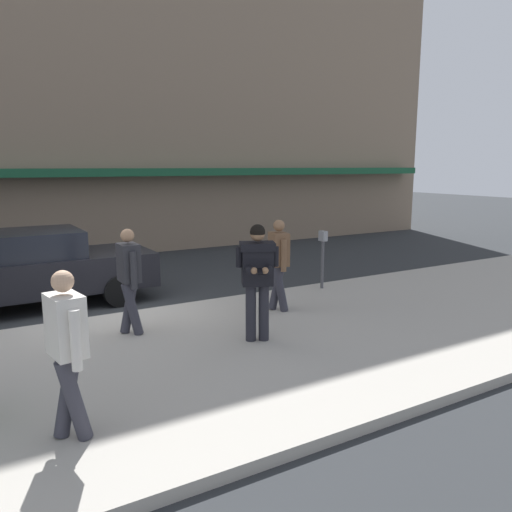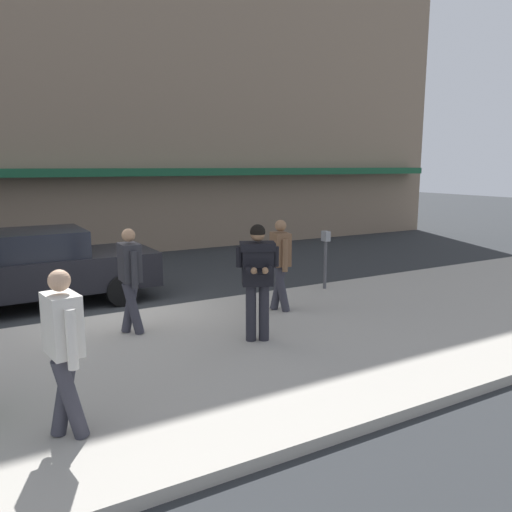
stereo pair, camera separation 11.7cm
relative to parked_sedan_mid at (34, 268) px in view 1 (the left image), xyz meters
The scene contains 10 objects.
ground_plane 2.02m from the parked_sedan_mid, 55.48° to the right, with size 80.00×80.00×0.00m, color #2B2D30.
sidewalk 4.89m from the parked_sedan_mid, 64.89° to the right, with size 32.00×5.30×0.14m, color #A8A399.
curb_paint_line 2.65m from the parked_sedan_mid, 35.81° to the right, with size 28.00×0.12×0.01m, color silver.
storefront_facade 9.85m from the parked_sedan_mid, 73.57° to the left, with size 28.00×4.70×14.92m.
parked_sedan_mid is the anchor object (origin of this frame).
man_texting_on_phone 5.06m from the parked_sedan_mid, 58.47° to the right, with size 0.61×0.65×1.81m.
pedestrian_in_light_coat 5.80m from the parked_sedan_mid, 93.57° to the right, with size 0.37×0.59×1.70m.
pedestrian_with_bag 3.17m from the parked_sedan_mid, 70.57° to the right, with size 0.33×0.72×1.70m.
pedestrian_dark_coat 4.90m from the parked_sedan_mid, 39.10° to the right, with size 0.39×0.59×1.70m.
parking_meter 5.96m from the parked_sedan_mid, 20.98° to the right, with size 0.12×0.18×1.27m.
Camera 1 is at (-2.15, -9.09, 2.79)m, focal length 35.00 mm.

